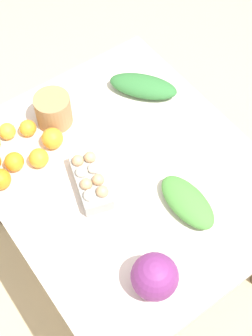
{
  "coord_description": "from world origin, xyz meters",
  "views": [
    {
      "loc": [
        0.75,
        -0.55,
        2.18
      ],
      "look_at": [
        0.0,
        0.0,
        0.74
      ],
      "focal_mm": 50.0,
      "sensor_mm": 36.0,
      "label": 1
    }
  ],
  "objects_px": {
    "orange_7": "(28,128)",
    "egg_carton": "(90,180)",
    "paper_bag": "(53,110)",
    "orange_6": "(0,179)",
    "cabbage_purple": "(155,277)",
    "orange_2": "(7,131)",
    "orange_1": "(39,158)",
    "greens_bunch_scallion": "(143,86)",
    "orange_4": "(52,138)",
    "orange_0": "(14,162)",
    "greens_bunch_kale": "(187,202)"
  },
  "relations": [
    {
      "from": "egg_carton",
      "to": "orange_2",
      "type": "bearing_deg",
      "value": -143.17
    },
    {
      "from": "egg_carton",
      "to": "greens_bunch_kale",
      "type": "height_order",
      "value": "egg_carton"
    },
    {
      "from": "orange_6",
      "to": "orange_4",
      "type": "bearing_deg",
      "value": 100.5
    },
    {
      "from": "orange_1",
      "to": "orange_7",
      "type": "distance_m",
      "value": 0.15
    },
    {
      "from": "orange_0",
      "to": "orange_6",
      "type": "distance_m",
      "value": 0.09
    },
    {
      "from": "paper_bag",
      "to": "greens_bunch_scallion",
      "type": "xyz_separation_m",
      "value": [
        0.08,
        0.37,
        -0.03
      ]
    },
    {
      "from": "greens_bunch_kale",
      "to": "greens_bunch_scallion",
      "type": "bearing_deg",
      "value": 158.9
    },
    {
      "from": "greens_bunch_kale",
      "to": "orange_6",
      "type": "relative_size",
      "value": 3.15
    },
    {
      "from": "orange_0",
      "to": "orange_1",
      "type": "xyz_separation_m",
      "value": [
        0.04,
        0.08,
        0.0
      ]
    },
    {
      "from": "egg_carton",
      "to": "orange_1",
      "type": "relative_size",
      "value": 3.45
    },
    {
      "from": "paper_bag",
      "to": "orange_2",
      "type": "xyz_separation_m",
      "value": [
        -0.04,
        -0.19,
        -0.03
      ]
    },
    {
      "from": "egg_carton",
      "to": "orange_6",
      "type": "bearing_deg",
      "value": -109.72
    },
    {
      "from": "cabbage_purple",
      "to": "greens_bunch_scallion",
      "type": "xyz_separation_m",
      "value": [
        -0.67,
        0.47,
        -0.04
      ]
    },
    {
      "from": "orange_1",
      "to": "orange_4",
      "type": "bearing_deg",
      "value": 117.68
    },
    {
      "from": "cabbage_purple",
      "to": "orange_0",
      "type": "relative_size",
      "value": 2.07
    },
    {
      "from": "orange_1",
      "to": "orange_7",
      "type": "relative_size",
      "value": 1.12
    },
    {
      "from": "greens_bunch_kale",
      "to": "orange_2",
      "type": "xyz_separation_m",
      "value": [
        -0.64,
        -0.36,
        -0.0
      ]
    },
    {
      "from": "orange_7",
      "to": "orange_1",
      "type": "bearing_deg",
      "value": -14.06
    },
    {
      "from": "orange_2",
      "to": "greens_bunch_kale",
      "type": "bearing_deg",
      "value": 29.21
    },
    {
      "from": "cabbage_purple",
      "to": "paper_bag",
      "type": "height_order",
      "value": "cabbage_purple"
    },
    {
      "from": "paper_bag",
      "to": "orange_6",
      "type": "bearing_deg",
      "value": -65.39
    },
    {
      "from": "paper_bag",
      "to": "orange_6",
      "type": "height_order",
      "value": "paper_bag"
    },
    {
      "from": "cabbage_purple",
      "to": "orange_6",
      "type": "height_order",
      "value": "cabbage_purple"
    },
    {
      "from": "orange_1",
      "to": "orange_6",
      "type": "distance_m",
      "value": 0.16
    },
    {
      "from": "orange_1",
      "to": "orange_7",
      "type": "bearing_deg",
      "value": 165.94
    },
    {
      "from": "orange_0",
      "to": "orange_6",
      "type": "height_order",
      "value": "orange_6"
    },
    {
      "from": "egg_carton",
      "to": "orange_6",
      "type": "distance_m",
      "value": 0.32
    },
    {
      "from": "greens_bunch_scallion",
      "to": "orange_0",
      "type": "distance_m",
      "value": 0.61
    },
    {
      "from": "greens_bunch_kale",
      "to": "orange_1",
      "type": "relative_size",
      "value": 3.33
    },
    {
      "from": "paper_bag",
      "to": "orange_1",
      "type": "distance_m",
      "value": 0.21
    },
    {
      "from": "orange_1",
      "to": "greens_bunch_kale",
      "type": "bearing_deg",
      "value": 35.23
    },
    {
      "from": "greens_bunch_kale",
      "to": "orange_1",
      "type": "height_order",
      "value": "orange_1"
    },
    {
      "from": "greens_bunch_scallion",
      "to": "orange_6",
      "type": "xyz_separation_m",
      "value": [
        0.06,
        -0.68,
        0.0
      ]
    },
    {
      "from": "orange_0",
      "to": "orange_6",
      "type": "relative_size",
      "value": 0.93
    },
    {
      "from": "greens_bunch_scallion",
      "to": "orange_1",
      "type": "relative_size",
      "value": 3.82
    },
    {
      "from": "orange_2",
      "to": "paper_bag",
      "type": "bearing_deg",
      "value": 77.88
    },
    {
      "from": "cabbage_purple",
      "to": "orange_7",
      "type": "relative_size",
      "value": 2.29
    },
    {
      "from": "orange_0",
      "to": "orange_2",
      "type": "distance_m",
      "value": 0.15
    },
    {
      "from": "egg_carton",
      "to": "paper_bag",
      "type": "xyz_separation_m",
      "value": [
        -0.34,
        0.05,
        0.02
      ]
    },
    {
      "from": "orange_7",
      "to": "egg_carton",
      "type": "bearing_deg",
      "value": 10.27
    },
    {
      "from": "orange_2",
      "to": "orange_6",
      "type": "height_order",
      "value": "orange_6"
    },
    {
      "from": "orange_2",
      "to": "orange_4",
      "type": "xyz_separation_m",
      "value": [
        0.14,
        0.12,
        0.01
      ]
    },
    {
      "from": "orange_1",
      "to": "paper_bag",
      "type": "bearing_deg",
      "value": 132.98
    },
    {
      "from": "cabbage_purple",
      "to": "orange_0",
      "type": "height_order",
      "value": "cabbage_purple"
    },
    {
      "from": "cabbage_purple",
      "to": "orange_0",
      "type": "xyz_separation_m",
      "value": [
        -0.65,
        -0.14,
        -0.04
      ]
    },
    {
      "from": "paper_bag",
      "to": "orange_6",
      "type": "relative_size",
      "value": 1.8
    },
    {
      "from": "orange_6",
      "to": "cabbage_purple",
      "type": "bearing_deg",
      "value": 19.22
    },
    {
      "from": "orange_0",
      "to": "orange_2",
      "type": "xyz_separation_m",
      "value": [
        -0.14,
        0.05,
        -0.0
      ]
    },
    {
      "from": "cabbage_purple",
      "to": "orange_2",
      "type": "height_order",
      "value": "cabbage_purple"
    },
    {
      "from": "orange_1",
      "to": "orange_2",
      "type": "bearing_deg",
      "value": -169.41
    }
  ]
}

